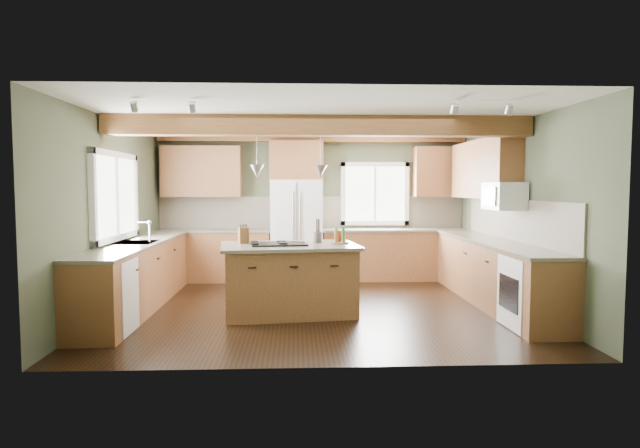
{
  "coord_description": "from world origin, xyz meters",
  "views": [
    {
      "loc": [
        -0.32,
        -7.35,
        1.68
      ],
      "look_at": [
        0.04,
        0.3,
        1.14
      ],
      "focal_mm": 30.0,
      "sensor_mm": 36.0,
      "label": 1
    }
  ],
  "objects": [
    {
      "name": "bottle_tray",
      "position": [
        0.28,
        -0.23,
        1.03
      ],
      "size": [
        0.33,
        0.33,
        0.22
      ],
      "primitive_type": null,
      "rotation": [
        0.0,
        0.0,
        0.46
      ],
      "color": "brown",
      "rests_on": "island_top"
    },
    {
      "name": "upper_cab_right",
      "position": [
        2.62,
        0.9,
        1.95
      ],
      "size": [
        0.35,
        2.2,
        0.9
      ],
      "primitive_type": "cube",
      "color": "brown",
      "rests_on": "wall_right"
    },
    {
      "name": "base_cab_back_left",
      "position": [
        -1.79,
        2.2,
        0.44
      ],
      "size": [
        2.02,
        0.6,
        0.88
      ],
      "primitive_type": "cube",
      "color": "brown",
      "rests_on": "floor"
    },
    {
      "name": "utensil_crock",
      "position": [
        -0.01,
        -0.13,
        0.99
      ],
      "size": [
        0.12,
        0.12,
        0.15
      ],
      "primitive_type": "cylinder",
      "rotation": [
        0.0,
        0.0,
        -0.1
      ],
      "color": "#39332D",
      "rests_on": "island_top"
    },
    {
      "name": "refrigerator",
      "position": [
        -0.3,
        2.12,
        0.9
      ],
      "size": [
        0.9,
        0.74,
        1.8
      ],
      "primitive_type": "cube",
      "color": "white",
      "rests_on": "floor"
    },
    {
      "name": "floor",
      "position": [
        0.0,
        0.0,
        0.0
      ],
      "size": [
        5.6,
        5.6,
        0.0
      ],
      "primitive_type": "plane",
      "color": "black",
      "rests_on": "ground"
    },
    {
      "name": "wall_back",
      "position": [
        0.0,
        2.5,
        1.3
      ],
      "size": [
        5.6,
        0.0,
        5.6
      ],
      "primitive_type": "plane",
      "rotation": [
        1.57,
        0.0,
        0.0
      ],
      "color": "#414833",
      "rests_on": "ground"
    },
    {
      "name": "upper_cab_over_fridge",
      "position": [
        -0.3,
        2.33,
        2.15
      ],
      "size": [
        0.96,
        0.35,
        0.7
      ],
      "primitive_type": "cube",
      "color": "brown",
      "rests_on": "wall_back"
    },
    {
      "name": "counter_right",
      "position": [
        2.5,
        0.05,
        0.9
      ],
      "size": [
        0.64,
        3.74,
        0.04
      ],
      "primitive_type": "cube",
      "color": "#443F32",
      "rests_on": "base_cab_right"
    },
    {
      "name": "faucet",
      "position": [
        -2.32,
        0.05,
        1.05
      ],
      "size": [
        0.02,
        0.02,
        0.28
      ],
      "primitive_type": "cylinder",
      "color": "#B2B2B7",
      "rests_on": "sink"
    },
    {
      "name": "cooktop",
      "position": [
        -0.54,
        -0.36,
        0.93
      ],
      "size": [
        0.77,
        0.56,
        0.02
      ],
      "primitive_type": "cube",
      "rotation": [
        0.0,
        0.0,
        0.12
      ],
      "color": "black",
      "rests_on": "island_top"
    },
    {
      "name": "base_cab_left",
      "position": [
        -2.5,
        0.05,
        0.44
      ],
      "size": [
        0.6,
        3.7,
        0.88
      ],
      "primitive_type": "cube",
      "color": "brown",
      "rests_on": "floor"
    },
    {
      "name": "sink",
      "position": [
        -2.5,
        0.05,
        0.91
      ],
      "size": [
        0.5,
        0.65,
        0.03
      ],
      "primitive_type": "cube",
      "color": "#262628",
      "rests_on": "counter_left"
    },
    {
      "name": "island",
      "position": [
        -0.4,
        -0.35,
        0.44
      ],
      "size": [
        1.77,
        1.21,
        0.88
      ],
      "primitive_type": "cube",
      "rotation": [
        0.0,
        0.0,
        0.12
      ],
      "color": "brown",
      "rests_on": "floor"
    },
    {
      "name": "dishwasher",
      "position": [
        -2.49,
        -1.25,
        0.43
      ],
      "size": [
        0.6,
        0.6,
        0.84
      ],
      "primitive_type": "cube",
      "color": "white",
      "rests_on": "floor"
    },
    {
      "name": "wall_right",
      "position": [
        2.8,
        0.0,
        1.3
      ],
      "size": [
        0.0,
        5.0,
        5.0
      ],
      "primitive_type": "plane",
      "rotation": [
        1.57,
        0.0,
        -1.57
      ],
      "color": "#414833",
      "rests_on": "ground"
    },
    {
      "name": "oven",
      "position": [
        2.49,
        -1.25,
        0.43
      ],
      "size": [
        0.6,
        0.72,
        0.84
      ],
      "primitive_type": "cube",
      "color": "white",
      "rests_on": "floor"
    },
    {
      "name": "knife_block",
      "position": [
        -1.01,
        -0.18,
        1.03
      ],
      "size": [
        0.15,
        0.14,
        0.21
      ],
      "primitive_type": "cube",
      "rotation": [
        0.0,
        0.0,
        0.39
      ],
      "color": "brown",
      "rests_on": "island_top"
    },
    {
      "name": "wall_left",
      "position": [
        -2.8,
        0.0,
        1.3
      ],
      "size": [
        0.0,
        5.0,
        5.0
      ],
      "primitive_type": "plane",
      "rotation": [
        1.57,
        0.0,
        1.57
      ],
      "color": "#414833",
      "rests_on": "ground"
    },
    {
      "name": "ceiling",
      "position": [
        0.0,
        0.0,
        2.6
      ],
      "size": [
        5.6,
        5.6,
        0.0
      ],
      "primitive_type": "plane",
      "rotation": [
        3.14,
        0.0,
        0.0
      ],
      "color": "silver",
      "rests_on": "wall_back"
    },
    {
      "name": "pendant_left",
      "position": [
        -0.81,
        -0.4,
        1.88
      ],
      "size": [
        0.18,
        0.18,
        0.16
      ],
      "primitive_type": "cone",
      "rotation": [
        3.14,
        0.0,
        0.0
      ],
      "color": "#B2B2B7",
      "rests_on": "ceiling"
    },
    {
      "name": "island_top",
      "position": [
        -0.4,
        -0.35,
        0.9
      ],
      "size": [
        1.9,
        1.33,
        0.04
      ],
      "primitive_type": "cube",
      "rotation": [
        0.0,
        0.0,
        0.12
      ],
      "color": "#443F32",
      "rests_on": "island"
    },
    {
      "name": "backsplash_right",
      "position": [
        2.78,
        0.05,
        1.21
      ],
      "size": [
        0.03,
        3.7,
        0.58
      ],
      "primitive_type": "cube",
      "color": "brown",
      "rests_on": "wall_right"
    },
    {
      "name": "backsplash_back",
      "position": [
        0.0,
        2.48,
        1.21
      ],
      "size": [
        5.58,
        0.03,
        0.58
      ],
      "primitive_type": "cube",
      "color": "brown",
      "rests_on": "wall_back"
    },
    {
      "name": "upper_cab_back_corner",
      "position": [
        2.3,
        2.33,
        1.95
      ],
      "size": [
        0.9,
        0.35,
        0.9
      ],
      "primitive_type": "cube",
      "color": "brown",
      "rests_on": "wall_back"
    },
    {
      "name": "counter_back_right",
      "position": [
        1.49,
        2.2,
        0.9
      ],
      "size": [
        2.66,
        0.64,
        0.04
      ],
      "primitive_type": "cube",
      "color": "#443F32",
      "rests_on": "base_cab_back_right"
    },
    {
      "name": "microwave",
      "position": [
        2.58,
        -0.05,
        1.55
      ],
      "size": [
        0.4,
        0.7,
        0.38
      ],
      "primitive_type": "cube",
      "color": "white",
      "rests_on": "wall_right"
    },
    {
      "name": "pendant_right",
      "position": [
        0.01,
        -0.3,
        1.88
      ],
      "size": [
        0.18,
        0.18,
        0.16
      ],
      "primitive_type": "cone",
      "rotation": [
        3.14,
        0.0,
        0.0
      ],
      "color": "#B2B2B7",
      "rests_on": "ceiling"
    },
    {
      "name": "base_cab_back_right",
      "position": [
        1.49,
        2.2,
        0.44
      ],
      "size": [
        2.62,
        0.6,
        0.88
      ],
      "primitive_type": "cube",
      "color": "brown",
      "rests_on": "floor"
    },
    {
      "name": "base_cab_right",
      "position": [
        2.5,
        0.05,
        0.44
      ],
      "size": [
        0.6,
        3.7,
        0.88
      ],
      "primitive_type": "cube",
      "color": "brown",
      "rests_on": "floor"
    },
    {
      "name": "upper_cab_back_left",
      "position": [
        -1.99,
        2.33,
        1.95
      ],
      "size": [
        1.4,
        0.35,
        0.9
      ],
      "primitive_type": "cube",
      "color": "brown",
      "rests_on": "wall_back"
    },
    {
      "name": "soffit_trim",
      "position": [
        0.0,
        2.4,
        2.54
      ],
      "size": [
        5.55,
        0.2,
        0.1
      ],
      "primitive_type": "cube",
      "color": "#553018",
      "rests_on": "ceiling"
    },
    {
      "name": "counter_back_left",
      "position": [
        -1.79,
        2.2,
        0.9
      ],
      "size": [
        2.06,
        0.64,
        0.04
      ],
      "primitive_type": "cube",
      "color": "#443F32",
      "rests_on": "base_cab_back_left"
    },
    {
      "name": "ceiling_beam",
      "position": [
        0.0,
        -0.35,
        2.47
      ],
      "size": [
        5.55,
        0.26,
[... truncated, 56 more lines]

